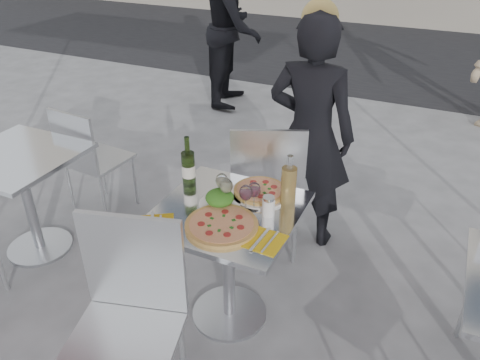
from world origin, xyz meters
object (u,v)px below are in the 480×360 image
at_px(side_table_left, 23,183).
at_px(pizza_far, 260,191).
at_px(pedestrian_a, 235,27).
at_px(carafe, 289,186).
at_px(wineglass_red_b, 246,194).
at_px(chair_far, 267,181).
at_px(wine_bottle, 188,167).
at_px(sugar_shaker, 268,206).
at_px(pizza_near, 222,225).
at_px(main_table, 228,242).
at_px(wineglass_red_a, 254,191).
at_px(chair_near, 127,312).
at_px(napkin_left, 155,225).
at_px(wineglass_white_b, 226,187).
at_px(wineglass_white_a, 222,182).
at_px(woman_diner, 310,135).
at_px(side_chair_lfar, 88,154).
at_px(salad_plate, 220,199).
at_px(napkin_right, 264,240).

relative_size(side_table_left, pizza_far, 2.29).
bearing_deg(pizza_far, pedestrian_a, 117.71).
bearing_deg(carafe, wineglass_red_b, -138.98).
bearing_deg(chair_far, wine_bottle, 35.74).
bearing_deg(wineglass_red_b, sugar_shaker, 11.11).
distance_m(pizza_near, carafe, 0.41).
bearing_deg(main_table, wineglass_red_a, 29.74).
bearing_deg(chair_near, napkin_left, 90.91).
height_order(main_table, wineglass_white_b, wineglass_white_b).
bearing_deg(wineglass_red_b, wineglass_red_a, 57.62).
bearing_deg(wineglass_white_b, wine_bottle, 161.14).
distance_m(side_table_left, wine_bottle, 1.24).
relative_size(carafe, sugar_shaker, 2.71).
relative_size(side_table_left, wineglass_red_a, 4.76).
xyz_separation_m(chair_near, wineglass_white_a, (0.07, 0.77, 0.26)).
relative_size(sugar_shaker, wineglass_red_a, 0.68).
bearing_deg(woman_diner, wineglass_white_a, 76.85).
distance_m(side_chair_lfar, salad_plate, 1.46).
distance_m(pizza_near, wineglass_red_a, 0.25).
bearing_deg(wine_bottle, napkin_left, -83.81).
height_order(main_table, side_table_left, same).
bearing_deg(pedestrian_a, wineglass_white_a, -167.92).
bearing_deg(sugar_shaker, carafe, 65.63).
relative_size(sugar_shaker, wineglass_red_b, 0.68).
relative_size(wineglass_white_a, napkin_left, 0.63).
xyz_separation_m(side_chair_lfar, wine_bottle, (1.10, -0.38, 0.34)).
xyz_separation_m(wineglass_red_a, napkin_right, (0.15, -0.23, -0.11)).
xyz_separation_m(salad_plate, napkin_left, (-0.21, -0.30, -0.03)).
relative_size(chair_far, pedestrian_a, 0.55).
height_order(chair_near, salad_plate, chair_near).
distance_m(chair_near, salad_plate, 0.74).
xyz_separation_m(pizza_near, wineglass_white_a, (-0.11, 0.22, 0.10)).
relative_size(chair_near, wineglass_white_a, 6.45).
height_order(pizza_near, pizza_far, pizza_far).
height_order(wineglass_white_b, napkin_right, wineglass_white_b).
xyz_separation_m(main_table, salad_plate, (-0.06, 0.03, 0.25)).
xyz_separation_m(main_table, wineglass_white_b, (-0.03, 0.04, 0.32)).
bearing_deg(salad_plate, sugar_shaker, 4.55).
bearing_deg(wineglass_white_b, wineglass_red_b, -9.16).
bearing_deg(wineglass_red_a, pizza_near, -110.89).
height_order(side_chair_lfar, wineglass_white_b, wineglass_white_b).
distance_m(wine_bottle, wineglass_red_a, 0.43).
distance_m(wineglass_white_a, wineglass_white_b, 0.06).
distance_m(chair_far, pizza_near, 0.78).
bearing_deg(napkin_left, main_table, 13.13).
xyz_separation_m(side_table_left, chair_far, (1.47, 0.62, 0.05)).
xyz_separation_m(main_table, pizza_near, (0.04, -0.14, 0.22)).
relative_size(wine_bottle, sugar_shaker, 2.76).
relative_size(wine_bottle, carafe, 1.02).
height_order(salad_plate, wineglass_white_a, wineglass_white_a).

